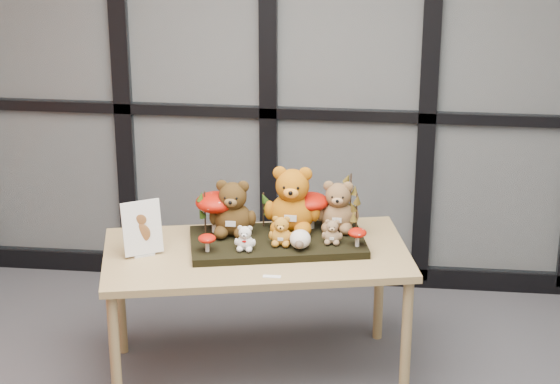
# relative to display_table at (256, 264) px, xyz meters

# --- Properties ---
(room_shell) EXTENTS (5.00, 5.00, 5.00)m
(room_shell) POSITION_rel_display_table_xyz_m (0.37, -1.35, 1.06)
(room_shell) COLOR #ACAAA3
(room_shell) RESTS_ON floor
(glass_partition) EXTENTS (4.90, 0.06, 2.78)m
(glass_partition) POSITION_rel_display_table_xyz_m (0.37, 1.12, 0.80)
(glass_partition) COLOR #2D383F
(glass_partition) RESTS_ON floor
(display_table) EXTENTS (1.58, 1.03, 0.68)m
(display_table) POSITION_rel_display_table_xyz_m (0.00, 0.00, 0.00)
(display_table) COLOR tan
(display_table) RESTS_ON floor
(diorama_tray) EXTENTS (0.91, 0.59, 0.04)m
(diorama_tray) POSITION_rel_display_table_xyz_m (0.09, 0.08, 0.09)
(diorama_tray) COLOR black
(diorama_tray) RESTS_ON display_table
(bear_pooh_yellow) EXTENTS (0.33, 0.31, 0.36)m
(bear_pooh_yellow) POSITION_rel_display_table_xyz_m (0.15, 0.20, 0.29)
(bear_pooh_yellow) COLOR #B6640E
(bear_pooh_yellow) RESTS_ON diorama_tray
(bear_brown_medium) EXTENTS (0.27, 0.26, 0.31)m
(bear_brown_medium) POSITION_rel_display_table_xyz_m (-0.13, 0.12, 0.26)
(bear_brown_medium) COLOR #402B10
(bear_brown_medium) RESTS_ON diorama_tray
(bear_tan_back) EXTENTS (0.25, 0.23, 0.28)m
(bear_tan_back) POSITION_rel_display_table_xyz_m (0.38, 0.23, 0.24)
(bear_tan_back) COLOR brown
(bear_tan_back) RESTS_ON diorama_tray
(bear_small_yellow) EXTENTS (0.14, 0.13, 0.16)m
(bear_small_yellow) POSITION_rel_display_table_xyz_m (0.12, 0.01, 0.18)
(bear_small_yellow) COLOR #BF7C22
(bear_small_yellow) RESTS_ON diorama_tray
(bear_white_bow) EXTENTS (0.12, 0.11, 0.13)m
(bear_white_bow) POSITION_rel_display_table_xyz_m (-0.04, -0.07, 0.17)
(bear_white_bow) COLOR white
(bear_white_bow) RESTS_ON diorama_tray
(bear_beige_small) EXTENTS (0.12, 0.11, 0.13)m
(bear_beige_small) POSITION_rel_display_table_xyz_m (0.36, 0.06, 0.17)
(bear_beige_small) COLOR #93744F
(bear_beige_small) RESTS_ON diorama_tray
(plush_cream_hedgehog) EXTENTS (0.09, 0.08, 0.10)m
(plush_cream_hedgehog) POSITION_rel_display_table_xyz_m (0.21, -0.02, 0.15)
(plush_cream_hedgehog) COLOR white
(plush_cream_hedgehog) RESTS_ON diorama_tray
(mushroom_back_left) EXTENTS (0.20, 0.20, 0.22)m
(mushroom_back_left) POSITION_rel_display_table_xyz_m (-0.22, 0.13, 0.21)
(mushroom_back_left) COLOR #A11005
(mushroom_back_left) RESTS_ON diorama_tray
(mushroom_back_right) EXTENTS (0.18, 0.18, 0.20)m
(mushroom_back_right) POSITION_rel_display_table_xyz_m (0.24, 0.23, 0.20)
(mushroom_back_right) COLOR #A11005
(mushroom_back_right) RESTS_ON diorama_tray
(mushroom_front_left) EXTENTS (0.08, 0.08, 0.09)m
(mushroom_front_left) POSITION_rel_display_table_xyz_m (-0.22, -0.11, 0.15)
(mushroom_front_left) COLOR #A11005
(mushroom_front_left) RESTS_ON diorama_tray
(mushroom_front_right) EXTENTS (0.09, 0.09, 0.10)m
(mushroom_front_right) POSITION_rel_display_table_xyz_m (0.48, 0.03, 0.15)
(mushroom_front_right) COLOR #A11005
(mushroom_front_right) RESTS_ON diorama_tray
(sprig_green_far_left) EXTENTS (0.05, 0.05, 0.22)m
(sprig_green_far_left) POSITION_rel_display_table_xyz_m (-0.27, 0.11, 0.21)
(sprig_green_far_left) COLOR #16390D
(sprig_green_far_left) RESTS_ON diorama_tray
(sprig_green_mid_left) EXTENTS (0.05, 0.05, 0.19)m
(sprig_green_mid_left) POSITION_rel_display_table_xyz_m (-0.19, 0.17, 0.20)
(sprig_green_mid_left) COLOR #16390D
(sprig_green_mid_left) RESTS_ON diorama_tray
(sprig_dry_far_right) EXTENTS (0.05, 0.05, 0.29)m
(sprig_dry_far_right) POSITION_rel_display_table_xyz_m (0.44, 0.25, 0.25)
(sprig_dry_far_right) COLOR brown
(sprig_dry_far_right) RESTS_ON diorama_tray
(sprig_dry_mid_right) EXTENTS (0.05, 0.05, 0.23)m
(sprig_dry_mid_right) POSITION_rel_display_table_xyz_m (0.47, 0.14, 0.22)
(sprig_dry_mid_right) COLOR brown
(sprig_dry_mid_right) RESTS_ON diorama_tray
(sprig_green_centre) EXTENTS (0.05, 0.05, 0.18)m
(sprig_green_centre) POSITION_rel_display_table_xyz_m (0.01, 0.23, 0.19)
(sprig_green_centre) COLOR #16390D
(sprig_green_centre) RESTS_ON diorama_tray
(sign_holder) EXTENTS (0.19, 0.14, 0.27)m
(sign_holder) POSITION_rel_display_table_xyz_m (-0.53, -0.10, 0.19)
(sign_holder) COLOR silver
(sign_holder) RESTS_ON display_table
(label_card) EXTENTS (0.08, 0.03, 0.00)m
(label_card) POSITION_rel_display_table_xyz_m (0.11, -0.27, 0.07)
(label_card) COLOR white
(label_card) RESTS_ON display_table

